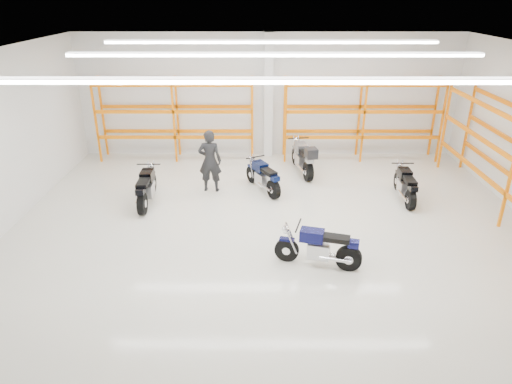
{
  "coord_description": "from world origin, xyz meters",
  "views": [
    {
      "loc": [
        -0.43,
        -10.86,
        5.79
      ],
      "look_at": [
        -0.45,
        0.5,
        0.78
      ],
      "focal_mm": 32.0,
      "sensor_mm": 36.0,
      "label": 1
    }
  ],
  "objects_px": {
    "standing_man": "(210,161)",
    "motorcycle_back_d": "(405,186)",
    "motorcycle_back_b": "(264,178)",
    "motorcycle_back_c": "(304,159)",
    "structural_column": "(269,97)",
    "motorcycle_back_a": "(146,189)",
    "motorcycle_main": "(322,248)"
  },
  "relations": [
    {
      "from": "motorcycle_main",
      "to": "structural_column",
      "type": "relative_size",
      "value": 0.44
    },
    {
      "from": "motorcycle_back_b",
      "to": "motorcycle_back_c",
      "type": "relative_size",
      "value": 0.79
    },
    {
      "from": "motorcycle_back_b",
      "to": "motorcycle_back_d",
      "type": "height_order",
      "value": "motorcycle_back_d"
    },
    {
      "from": "motorcycle_main",
      "to": "motorcycle_back_d",
      "type": "relative_size",
      "value": 0.97
    },
    {
      "from": "standing_man",
      "to": "motorcycle_back_d",
      "type": "bearing_deg",
      "value": 177.25
    },
    {
      "from": "motorcycle_back_a",
      "to": "standing_man",
      "type": "relative_size",
      "value": 1.09
    },
    {
      "from": "motorcycle_back_d",
      "to": "standing_man",
      "type": "relative_size",
      "value": 1.03
    },
    {
      "from": "motorcycle_back_a",
      "to": "structural_column",
      "type": "xyz_separation_m",
      "value": [
        3.67,
        4.43,
        1.76
      ]
    },
    {
      "from": "motorcycle_main",
      "to": "motorcycle_back_d",
      "type": "distance_m",
      "value": 4.67
    },
    {
      "from": "motorcycle_main",
      "to": "motorcycle_back_a",
      "type": "bearing_deg",
      "value": 144.88
    },
    {
      "from": "motorcycle_main",
      "to": "structural_column",
      "type": "xyz_separation_m",
      "value": [
        -1.05,
        7.75,
        1.79
      ]
    },
    {
      "from": "motorcycle_back_c",
      "to": "structural_column",
      "type": "relative_size",
      "value": 0.52
    },
    {
      "from": "motorcycle_back_d",
      "to": "standing_man",
      "type": "bearing_deg",
      "value": 172.9
    },
    {
      "from": "motorcycle_back_a",
      "to": "motorcycle_back_d",
      "type": "bearing_deg",
      "value": 2.13
    },
    {
      "from": "motorcycle_main",
      "to": "motorcycle_back_d",
      "type": "xyz_separation_m",
      "value": [
        2.97,
        3.61,
        0.01
      ]
    },
    {
      "from": "motorcycle_back_d",
      "to": "structural_column",
      "type": "relative_size",
      "value": 0.45
    },
    {
      "from": "motorcycle_back_a",
      "to": "standing_man",
      "type": "distance_m",
      "value": 2.12
    },
    {
      "from": "standing_man",
      "to": "motorcycle_back_a",
      "type": "bearing_deg",
      "value": 34.05
    },
    {
      "from": "motorcycle_back_b",
      "to": "motorcycle_back_d",
      "type": "distance_m",
      "value": 4.28
    },
    {
      "from": "motorcycle_back_d",
      "to": "motorcycle_back_a",
      "type": "bearing_deg",
      "value": -177.87
    },
    {
      "from": "motorcycle_back_b",
      "to": "standing_man",
      "type": "height_order",
      "value": "standing_man"
    },
    {
      "from": "motorcycle_back_a",
      "to": "structural_column",
      "type": "relative_size",
      "value": 0.48
    },
    {
      "from": "motorcycle_back_b",
      "to": "motorcycle_back_c",
      "type": "height_order",
      "value": "motorcycle_back_c"
    },
    {
      "from": "structural_column",
      "to": "standing_man",
      "type": "bearing_deg",
      "value": -118.89
    },
    {
      "from": "motorcycle_main",
      "to": "motorcycle_back_c",
      "type": "xyz_separation_m",
      "value": [
        0.12,
        5.73,
        0.11
      ]
    },
    {
      "from": "motorcycle_main",
      "to": "motorcycle_back_c",
      "type": "height_order",
      "value": "motorcycle_back_c"
    },
    {
      "from": "motorcycle_back_b",
      "to": "structural_column",
      "type": "height_order",
      "value": "structural_column"
    },
    {
      "from": "motorcycle_main",
      "to": "motorcycle_back_b",
      "type": "relative_size",
      "value": 1.08
    },
    {
      "from": "motorcycle_main",
      "to": "standing_man",
      "type": "bearing_deg",
      "value": 124.01
    },
    {
      "from": "motorcycle_back_a",
      "to": "motorcycle_back_b",
      "type": "distance_m",
      "value": 3.59
    },
    {
      "from": "motorcycle_back_c",
      "to": "motorcycle_back_d",
      "type": "height_order",
      "value": "motorcycle_back_c"
    },
    {
      "from": "structural_column",
      "to": "motorcycle_back_a",
      "type": "bearing_deg",
      "value": -129.65
    }
  ]
}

